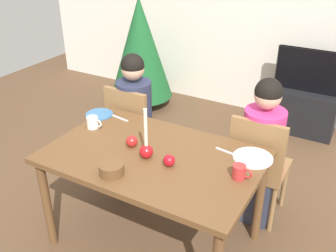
# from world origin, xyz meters

# --- Properties ---
(ground_plane) EXTENTS (7.68, 7.68, 0.00)m
(ground_plane) POSITION_xyz_m (0.00, 0.00, 0.00)
(ground_plane) COLOR brown
(back_wall) EXTENTS (6.40, 0.10, 2.60)m
(back_wall) POSITION_xyz_m (0.00, 2.60, 1.30)
(back_wall) COLOR silver
(back_wall) RESTS_ON ground
(dining_table) EXTENTS (1.40, 0.90, 0.75)m
(dining_table) POSITION_xyz_m (0.00, 0.00, 0.67)
(dining_table) COLOR brown
(dining_table) RESTS_ON ground
(chair_left) EXTENTS (0.40, 0.40, 0.90)m
(chair_left) POSITION_xyz_m (-0.58, 0.61, 0.51)
(chair_left) COLOR olive
(chair_left) RESTS_ON ground
(chair_right) EXTENTS (0.40, 0.40, 0.90)m
(chair_right) POSITION_xyz_m (0.54, 0.61, 0.51)
(chair_right) COLOR olive
(chair_right) RESTS_ON ground
(person_left_child) EXTENTS (0.30, 0.30, 1.17)m
(person_left_child) POSITION_xyz_m (-0.58, 0.64, 0.57)
(person_left_child) COLOR #33384C
(person_left_child) RESTS_ON ground
(person_right_child) EXTENTS (0.30, 0.30, 1.17)m
(person_right_child) POSITION_xyz_m (0.54, 0.64, 0.57)
(person_right_child) COLOR #33384C
(person_right_child) RESTS_ON ground
(tv_stand) EXTENTS (0.64, 0.40, 0.48)m
(tv_stand) POSITION_xyz_m (0.58, 2.30, 0.24)
(tv_stand) COLOR black
(tv_stand) RESTS_ON ground
(tv) EXTENTS (0.79, 0.05, 0.46)m
(tv) POSITION_xyz_m (0.58, 2.30, 0.71)
(tv) COLOR black
(tv) RESTS_ON tv_stand
(christmas_tree) EXTENTS (0.78, 0.78, 1.45)m
(christmas_tree) POSITION_xyz_m (-1.40, 2.00, 0.75)
(christmas_tree) COLOR brown
(christmas_tree) RESTS_ON ground
(candle_centerpiece) EXTENTS (0.09, 0.09, 0.35)m
(candle_centerpiece) POSITION_xyz_m (-0.02, -0.05, 0.82)
(candle_centerpiece) COLOR red
(candle_centerpiece) RESTS_ON dining_table
(plate_left) EXTENTS (0.21, 0.21, 0.01)m
(plate_left) POSITION_xyz_m (-0.68, 0.29, 0.76)
(plate_left) COLOR teal
(plate_left) RESTS_ON dining_table
(plate_right) EXTENTS (0.26, 0.26, 0.01)m
(plate_right) POSITION_xyz_m (0.59, 0.27, 0.76)
(plate_right) COLOR white
(plate_right) RESTS_ON dining_table
(mug_left) EXTENTS (0.13, 0.08, 0.09)m
(mug_left) POSITION_xyz_m (-0.58, 0.10, 0.79)
(mug_left) COLOR white
(mug_left) RESTS_ON dining_table
(mug_right) EXTENTS (0.12, 0.08, 0.09)m
(mug_right) POSITION_xyz_m (0.58, 0.03, 0.79)
(mug_right) COLOR #B72D2D
(mug_right) RESTS_ON dining_table
(fork_left) EXTENTS (0.18, 0.04, 0.01)m
(fork_left) POSITION_xyz_m (-0.50, 0.32, 0.75)
(fork_left) COLOR silver
(fork_left) RESTS_ON dining_table
(fork_right) EXTENTS (0.18, 0.04, 0.01)m
(fork_right) POSITION_xyz_m (0.42, 0.26, 0.75)
(fork_right) COLOR silver
(fork_right) RESTS_ON dining_table
(bowl_walnuts) EXTENTS (0.15, 0.15, 0.07)m
(bowl_walnuts) POSITION_xyz_m (-0.10, -0.31, 0.78)
(bowl_walnuts) COLOR brown
(bowl_walnuts) RESTS_ON dining_table
(apple_near_candle) EXTENTS (0.08, 0.08, 0.08)m
(apple_near_candle) POSITION_xyz_m (0.16, -0.06, 0.79)
(apple_near_candle) COLOR #AF111C
(apple_near_candle) RESTS_ON dining_table
(apple_by_left_plate) EXTENTS (0.08, 0.08, 0.08)m
(apple_by_left_plate) POSITION_xyz_m (-0.18, 0.02, 0.79)
(apple_by_left_plate) COLOR #AE1E1E
(apple_by_left_plate) RESTS_ON dining_table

